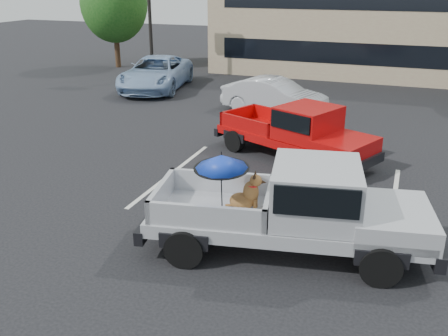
# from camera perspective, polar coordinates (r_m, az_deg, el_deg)

# --- Properties ---
(ground) EXTENTS (90.00, 90.00, 0.00)m
(ground) POSITION_cam_1_polar(r_m,az_deg,el_deg) (11.49, 3.21, -5.96)
(ground) COLOR black
(ground) RESTS_ON ground
(stripe_left) EXTENTS (0.12, 5.00, 0.01)m
(stripe_left) POSITION_cam_1_polar(r_m,az_deg,el_deg) (14.22, -5.94, -0.58)
(stripe_left) COLOR silver
(stripe_left) RESTS_ON ground
(stripe_right) EXTENTS (0.12, 5.00, 0.01)m
(stripe_right) POSITION_cam_1_polar(r_m,az_deg,el_deg) (12.90, 18.81, -3.98)
(stripe_right) COLOR silver
(stripe_right) RESTS_ON ground
(motel_building) EXTENTS (20.40, 8.40, 6.30)m
(motel_building) POSITION_cam_1_polar(r_m,az_deg,el_deg) (30.88, 19.40, 16.16)
(motel_building) COLOR tan
(motel_building) RESTS_ON ground
(tree_left) EXTENTS (3.96, 3.96, 6.02)m
(tree_left) POSITION_cam_1_polar(r_m,az_deg,el_deg) (31.77, -12.48, 17.87)
(tree_left) COLOR #332114
(tree_left) RESTS_ON ground
(silver_pickup) EXTENTS (5.95, 2.96, 2.06)m
(silver_pickup) POSITION_cam_1_polar(r_m,az_deg,el_deg) (9.88, 8.98, -4.13)
(silver_pickup) COLOR black
(silver_pickup) RESTS_ON ground
(red_pickup) EXTENTS (5.40, 3.73, 1.69)m
(red_pickup) POSITION_cam_1_polar(r_m,az_deg,el_deg) (15.06, 9.01, 4.21)
(red_pickup) COLOR black
(red_pickup) RESTS_ON ground
(silver_sedan) EXTENTS (4.54, 2.44, 1.42)m
(silver_sedan) POSITION_cam_1_polar(r_m,az_deg,el_deg) (20.40, 5.80, 8.16)
(silver_sedan) COLOR silver
(silver_sedan) RESTS_ON ground
(blue_suv) EXTENTS (3.65, 6.08, 1.58)m
(blue_suv) POSITION_cam_1_polar(r_m,az_deg,el_deg) (25.11, -7.77, 10.68)
(blue_suv) COLOR #87A5CA
(blue_suv) RESTS_ON ground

